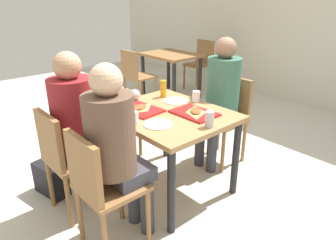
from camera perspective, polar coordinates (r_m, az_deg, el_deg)
ground_plane at (r=2.93m, az=0.00°, el=-12.16°), size 10.00×10.00×0.02m
main_table at (r=2.62m, az=0.00°, el=-0.55°), size 1.02×0.86×0.73m
chair_near_left at (r=2.48m, az=-18.36°, el=-6.13°), size 0.40×0.40×0.87m
chair_near_right at (r=2.08m, az=-12.41°, el=-11.39°), size 0.40×0.40×0.87m
chair_far_side at (r=3.22m, az=10.87°, el=1.27°), size 0.40×0.40×0.87m
chair_left_end at (r=3.34m, az=-10.25°, el=2.07°), size 0.40×0.40×0.87m
person_in_red at (r=2.43m, az=-16.07°, el=-0.04°), size 0.32×0.42×1.28m
person_in_brown_jacket at (r=2.02m, az=-9.54°, el=-4.18°), size 0.32×0.42×1.28m
person_far_side at (r=3.04m, az=9.56°, el=4.99°), size 0.32×0.42×1.28m
tray_red_near at (r=2.62m, az=-5.06°, el=1.92°), size 0.38×0.29×0.02m
tray_red_far at (r=2.55m, az=4.85°, el=1.27°), size 0.37×0.27×0.02m
paper_plate_center at (r=2.84m, az=1.51°, el=3.52°), size 0.22×0.22×0.01m
paper_plate_near_edge at (r=2.33m, az=-1.84°, el=-0.78°), size 0.22×0.22×0.01m
pizza_slice_a at (r=2.62m, az=-5.36°, el=2.27°), size 0.19×0.26×0.02m
pizza_slice_b at (r=2.54m, az=5.12°, el=1.63°), size 0.25×0.24×0.02m
plastic_cup_a at (r=2.83m, az=5.21°, el=4.32°), size 0.07×0.07×0.10m
plastic_cup_b at (r=2.34m, az=-6.29°, el=0.36°), size 0.07×0.07×0.10m
soda_can at (r=2.29m, az=7.64°, el=0.15°), size 0.07×0.07×0.12m
condiment_bottle at (r=2.94m, az=-0.86°, el=5.76°), size 0.06×0.06×0.16m
foil_bundle at (r=2.88m, az=-6.10°, el=4.62°), size 0.10×0.10×0.10m
handbag at (r=2.95m, az=-20.63°, el=-10.07°), size 0.35×0.22×0.28m
background_table at (r=5.20m, az=0.56°, el=10.74°), size 0.90×0.70×0.73m
background_chair_near at (r=4.77m, az=-6.05°, el=8.41°), size 0.40×0.40×0.87m
background_chair_far at (r=5.73m, az=6.10°, el=10.74°), size 0.40×0.40×0.87m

